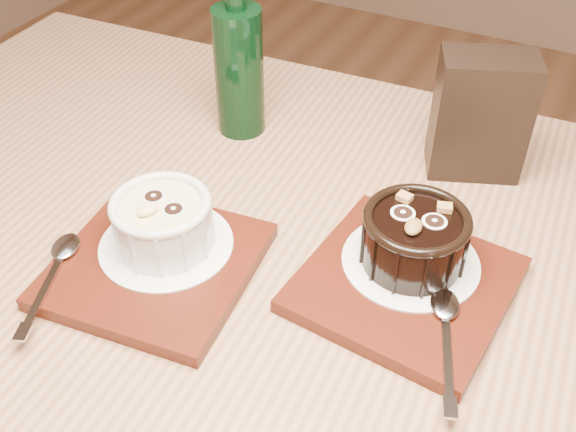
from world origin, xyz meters
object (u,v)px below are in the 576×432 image
(tray_left, at_px, (156,265))
(condiment_stand, at_px, (480,116))
(ramekin_dark, at_px, (415,236))
(ramekin_white, at_px, (163,221))
(table, at_px, (289,342))
(green_bottle, at_px, (239,67))
(tray_right, at_px, (405,284))

(tray_left, xyz_separation_m, condiment_stand, (0.22, 0.30, 0.06))
(ramekin_dark, xyz_separation_m, condiment_stand, (0.01, 0.19, 0.02))
(condiment_stand, bearing_deg, ramekin_white, -128.71)
(table, height_order, green_bottle, green_bottle)
(tray_left, bearing_deg, table, 21.08)
(ramekin_white, relative_size, condiment_stand, 0.68)
(tray_left, height_order, green_bottle, green_bottle)
(tray_left, distance_m, ramekin_white, 0.04)
(table, bearing_deg, ramekin_white, -168.65)
(tray_left, relative_size, ramekin_dark, 1.82)
(tray_right, bearing_deg, tray_left, -159.11)
(ramekin_white, relative_size, tray_right, 0.53)
(green_bottle, bearing_deg, tray_right, -32.02)
(tray_left, xyz_separation_m, tray_right, (0.22, 0.08, 0.00))
(ramekin_white, bearing_deg, tray_left, -71.13)
(table, distance_m, ramekin_white, 0.18)
(tray_left, xyz_separation_m, ramekin_white, (-0.00, 0.02, 0.04))
(ramekin_white, relative_size, ramekin_dark, 0.97)
(tray_left, bearing_deg, condiment_stand, 53.56)
(condiment_stand, bearing_deg, tray_right, -90.48)
(ramekin_dark, bearing_deg, ramekin_white, -161.99)
(tray_right, height_order, ramekin_dark, ramekin_dark)
(ramekin_white, height_order, ramekin_dark, ramekin_dark)
(ramekin_dark, xyz_separation_m, green_bottle, (-0.27, 0.15, 0.04))
(green_bottle, bearing_deg, tray_left, -78.39)
(condiment_stand, bearing_deg, ramekin_dark, -91.60)
(tray_right, xyz_separation_m, ramekin_dark, (-0.00, 0.02, 0.04))
(tray_right, bearing_deg, green_bottle, 147.98)
(green_bottle, bearing_deg, ramekin_white, -77.71)
(ramekin_white, bearing_deg, tray_right, 30.49)
(tray_right, distance_m, ramekin_dark, 0.05)
(table, xyz_separation_m, tray_right, (0.10, 0.04, 0.10))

